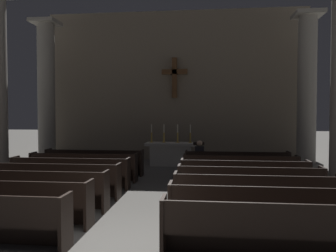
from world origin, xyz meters
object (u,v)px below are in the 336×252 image
Objects in this scene: pew_left_row_3 at (32,190)px; lone_worshipper at (200,158)px; pew_right_row_1 at (279,231)px; pew_left_row_4 at (53,180)px; pew_left_row_2 at (4,202)px; pew_left_row_7 at (94,162)px; pew_right_row_3 at (256,195)px; candlestick_outer_left at (152,136)px; candlestick_inner_right at (178,137)px; column_right_third at (307,92)px; pew_left_row_5 at (70,173)px; pew_right_row_2 at (265,210)px; pew_right_row_4 at (249,184)px; pew_right_row_6 at (240,170)px; pew_left_row_6 at (83,167)px; lectern at (199,157)px; candlestick_inner_left at (164,137)px; altar at (171,153)px; candlestick_outer_right at (190,137)px; column_left_third at (46,94)px; pew_right_row_5 at (244,176)px; pew_right_row_7 at (237,164)px.

lone_worshipper is at bearing 49.61° from pew_left_row_3.
pew_left_row_3 is at bearing 156.44° from pew_right_row_1.
pew_left_row_4 is 1.00× the size of pew_right_row_1.
pew_left_row_7 is at bearing 90.00° from pew_left_row_2.
candlestick_outer_left is at bearing 115.96° from pew_right_row_3.
column_right_third is at bearing 1.89° from candlestick_inner_right.
pew_right_row_2 is at bearing -33.18° from pew_left_row_5.
pew_right_row_6 is (0.00, 2.26, 0.00)m from pew_right_row_4.
pew_left_row_3 is at bearing -90.00° from pew_left_row_6.
pew_right_row_4 is 3.15× the size of lectern.
candlestick_outer_left is at bearing 180.00° from candlestick_inner_left.
altar reaches higher than pew_right_row_1.
pew_left_row_4 is 5.19m from pew_right_row_4.
candlestick_outer_right is at bearing -177.90° from column_right_third.
pew_right_row_6 is at bearing -41.82° from lone_worshipper.
pew_right_row_3 and pew_right_row_4 have the same top height.
candlestick_inner_right reaches higher than pew_left_row_7.
pew_left_row_7 is 3.94m from candlestick_inner_right.
pew_right_row_4 is (5.19, -1.13, 0.00)m from pew_left_row_5.
lone_worshipper is at bearing 41.48° from pew_left_row_4.
column_left_third is (-3.15, 6.12, 2.69)m from pew_left_row_4.
candlestick_outer_left reaches higher than pew_right_row_2.
candlestick_inner_left is (-2.89, 7.07, 0.79)m from pew_right_row_3.
pew_left_row_6 is at bearing 156.44° from pew_right_row_4.
column_right_third is 4.93× the size of lone_worshipper.
pew_right_row_5 is 0.56× the size of column_left_third.
candlestick_outer_left is at bearing 125.59° from pew_right_row_5.
pew_right_row_2 is at bearing -78.00° from candlestick_outer_right.
altar is (-5.74, -0.18, -2.63)m from column_right_third.
column_right_third is (3.15, 4.99, 2.69)m from pew_right_row_5.
pew_right_row_7 is at bearing 33.18° from pew_left_row_4.
pew_left_row_5 is 5.66m from pew_right_row_7.
pew_right_row_2 is 3.39m from pew_right_row_5.
candlestick_outer_right is (-1.74, 8.20, 0.79)m from pew_right_row_2.
lectern is (-1.35, 7.00, 0.07)m from pew_right_row_2.
column_left_third reaches higher than pew_left_row_4.
candlestick_inner_right is at bearing 58.98° from pew_left_row_5.
pew_left_row_7 is 5.31m from pew_right_row_6.
pew_right_row_3 is at bearing 90.00° from pew_right_row_1.
pew_left_row_3 is 3.15× the size of lectern.
pew_left_row_3 is at bearing -90.00° from pew_left_row_7.
pew_right_row_6 is (5.19, 2.26, 0.00)m from pew_left_row_4.
pew_left_row_4 is 7.39m from column_left_third.
pew_right_row_3 is at bearing -113.47° from column_right_third.
altar is 0.80m from candlestick_inner_left.
candlestick_inner_right reaches higher than pew_left_row_3.
pew_right_row_4 and pew_right_row_6 have the same top height.
pew_right_row_1 is at bearing -76.19° from candlestick_inner_right.
pew_left_row_5 is 6.49m from column_left_third.
pew_left_row_4 is at bearing -62.78° from column_left_third.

